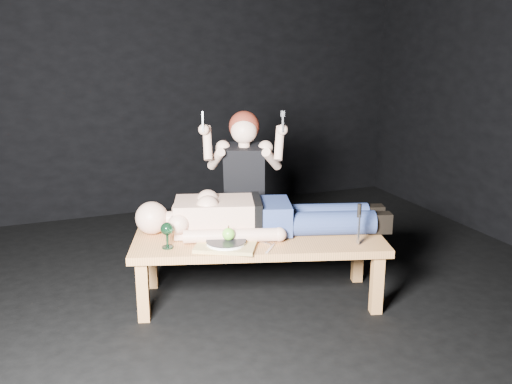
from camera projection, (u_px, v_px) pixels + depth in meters
ground at (258, 313)px, 3.61m from camera, size 5.00×5.00×0.00m
back_wall at (166, 63)px, 5.46m from camera, size 5.00×0.00×5.00m
table at (259, 268)px, 3.75m from camera, size 1.77×1.08×0.45m
lying_man at (265, 212)px, 3.77m from camera, size 1.86×1.04×0.28m
kneeling_woman at (245, 187)px, 4.26m from camera, size 0.91×0.95×1.26m
serving_tray at (226, 245)px, 3.51m from camera, size 0.46×0.42×0.02m
plate at (226, 242)px, 3.51m from camera, size 0.34×0.34×0.02m
apple at (229, 234)px, 3.51m from camera, size 0.08×0.08×0.08m
goblet at (167, 235)px, 3.48m from camera, size 0.10×0.10×0.17m
fork_flat at (202, 248)px, 3.49m from camera, size 0.07×0.17×0.01m
knife_flat at (271, 248)px, 3.49m from camera, size 0.12×0.15×0.01m
spoon_flat at (260, 242)px, 3.61m from camera, size 0.10×0.16×0.01m
carving_knife at (359, 225)px, 3.52m from camera, size 0.04×0.05×0.27m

